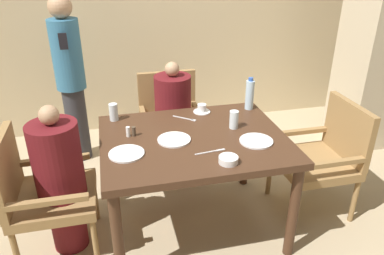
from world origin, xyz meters
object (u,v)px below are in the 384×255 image
at_px(diner_in_left_chair, 61,179).
at_px(plate_main_right, 174,140).
at_px(chair_right_side, 325,154).
at_px(water_bottle, 250,94).
at_px(teacup_with_saucer, 202,109).
at_px(plate_main_left, 127,154).
at_px(glass_tall_near, 234,120).
at_px(plate_dessert_center, 256,141).
at_px(bowl_small, 228,160).
at_px(chair_far_side, 171,119).
at_px(diner_in_far_chair, 173,119).
at_px(chair_left_side, 40,190).
at_px(glass_tall_mid, 114,112).
at_px(standing_host, 70,77).

xyz_separation_m(diner_in_left_chair, plate_main_right, (0.77, -0.02, 0.21)).
relative_size(chair_right_side, water_bottle, 3.43).
bearing_deg(teacup_with_saucer, plate_main_right, -126.08).
relative_size(plate_main_left, glass_tall_near, 1.73).
relative_size(plate_dessert_center, bowl_small, 1.88).
xyz_separation_m(chair_far_side, teacup_with_saucer, (0.16, -0.52, 0.30)).
bearing_deg(diner_in_far_chair, plate_main_left, -117.28).
xyz_separation_m(chair_left_side, glass_tall_near, (1.37, 0.08, 0.34)).
bearing_deg(plate_dessert_center, chair_right_side, 13.85).
bearing_deg(teacup_with_saucer, chair_left_side, -161.69).
xyz_separation_m(diner_in_left_chair, teacup_with_saucer, (1.07, 0.40, 0.23)).
height_order(plate_main_left, bowl_small, bowl_small).
relative_size(chair_far_side, bowl_small, 7.47).
distance_m(chair_left_side, glass_tall_near, 1.41).
height_order(diner_in_far_chair, water_bottle, diner_in_far_chair).
height_order(chair_far_side, chair_right_side, same).
bearing_deg(water_bottle, teacup_with_saucer, 177.12).
bearing_deg(chair_right_side, plate_main_right, -179.27).
distance_m(diner_in_left_chair, bowl_small, 1.12).
height_order(glass_tall_near, glass_tall_mid, same).
bearing_deg(chair_far_side, plate_main_left, -114.01).
xyz_separation_m(diner_in_left_chair, bowl_small, (1.04, -0.38, 0.23)).
height_order(diner_in_left_chair, chair_right_side, diner_in_left_chair).
bearing_deg(bowl_small, glass_tall_mid, 129.38).
relative_size(standing_host, glass_tall_near, 12.13).
bearing_deg(plate_main_left, diner_in_left_chair, 163.36).
bearing_deg(chair_right_side, chair_left_side, 180.00).
bearing_deg(glass_tall_mid, bowl_small, -50.62).
bearing_deg(plate_dessert_center, chair_left_side, 173.60).
xyz_separation_m(chair_left_side, water_bottle, (1.60, 0.38, 0.39)).
distance_m(chair_far_side, plate_main_right, 0.99).
relative_size(chair_left_side, glass_tall_near, 6.87).
relative_size(chair_left_side, teacup_with_saucer, 6.65).
bearing_deg(standing_host, diner_in_left_chair, -91.65).
bearing_deg(diner_in_left_chair, glass_tall_mid, 46.60).
bearing_deg(teacup_with_saucer, plate_dessert_center, -67.79).
bearing_deg(bowl_small, glass_tall_near, 67.23).
xyz_separation_m(diner_in_far_chair, plate_main_left, (-0.47, -0.91, 0.22)).
xyz_separation_m(diner_in_left_chair, glass_tall_near, (1.22, 0.08, 0.27)).
distance_m(diner_in_left_chair, plate_main_left, 0.51).
bearing_deg(plate_dessert_center, chair_far_side, 109.99).
height_order(chair_far_side, water_bottle, water_bottle).
xyz_separation_m(chair_left_side, plate_main_left, (0.58, -0.13, 0.28)).
bearing_deg(chair_right_side, water_bottle, 142.62).
bearing_deg(chair_left_side, diner_in_left_chair, 0.00).
xyz_separation_m(chair_far_side, plate_main_left, (-0.47, -1.05, 0.28)).
relative_size(chair_left_side, plate_main_right, 3.97).
height_order(standing_host, teacup_with_saucer, standing_host).
height_order(chair_far_side, plate_main_right, chair_far_side).
xyz_separation_m(plate_main_right, plate_dessert_center, (0.54, -0.15, 0.00)).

